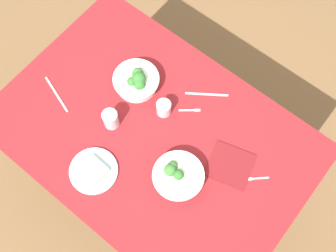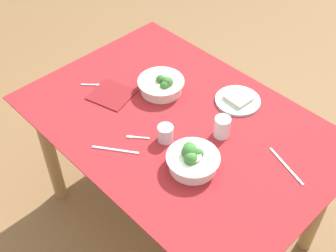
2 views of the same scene
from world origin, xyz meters
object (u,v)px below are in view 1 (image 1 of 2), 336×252
at_px(broccoli_bowl_far, 178,176).
at_px(fork_by_far_bowl, 191,110).
at_px(table_knife_left, 207,94).
at_px(water_glass_center, 164,108).
at_px(water_glass_side, 111,119).
at_px(bread_side_plate, 94,171).
at_px(napkin_folded_upper, 230,165).
at_px(fork_by_near_bowl, 256,179).
at_px(broccoli_bowl_near, 137,81).
at_px(table_knife_right, 56,94).

relative_size(broccoli_bowl_far, fork_by_far_bowl, 2.64).
xyz_separation_m(broccoli_bowl_far, table_knife_left, (0.15, -0.41, -0.03)).
distance_m(water_glass_center, water_glass_side, 0.24).
height_order(bread_side_plate, napkin_folded_upper, bread_side_plate).
relative_size(fork_by_far_bowl, fork_by_near_bowl, 1.04).
bearing_deg(napkin_folded_upper, water_glass_center, -2.68).
height_order(water_glass_center, water_glass_side, water_glass_side).
distance_m(broccoli_bowl_near, bread_side_plate, 0.46).
relative_size(broccoli_bowl_near, fork_by_near_bowl, 2.68).
height_order(water_glass_side, fork_by_near_bowl, water_glass_side).
relative_size(broccoli_bowl_near, water_glass_side, 2.27).
height_order(water_glass_center, napkin_folded_upper, water_glass_center).
distance_m(water_glass_side, table_knife_left, 0.46).
xyz_separation_m(water_glass_side, napkin_folded_upper, (-0.54, -0.18, -0.04)).
bearing_deg(broccoli_bowl_near, water_glass_side, 99.37).
bearing_deg(bread_side_plate, table_knife_left, -104.70).
distance_m(water_glass_side, fork_by_far_bowl, 0.37).
relative_size(table_knife_right, napkin_folded_upper, 1.16).
bearing_deg(bread_side_plate, broccoli_bowl_far, -146.26).
distance_m(table_knife_left, napkin_folded_upper, 0.36).
relative_size(bread_side_plate, table_knife_left, 1.05).
height_order(table_knife_left, napkin_folded_upper, napkin_folded_upper).
distance_m(water_glass_center, napkin_folded_upper, 0.39).
height_order(broccoli_bowl_near, napkin_folded_upper, broccoli_bowl_near).
distance_m(fork_by_near_bowl, table_knife_left, 0.45).
height_order(broccoli_bowl_far, table_knife_left, broccoli_bowl_far).
height_order(broccoli_bowl_near, table_knife_right, broccoli_bowl_near).
bearing_deg(table_knife_left, water_glass_center, 26.95).
xyz_separation_m(broccoli_bowl_far, fork_by_far_bowl, (0.15, -0.29, -0.03)).
height_order(fork_by_far_bowl, fork_by_near_bowl, same).
bearing_deg(water_glass_side, broccoli_bowl_near, -80.63).
height_order(broccoli_bowl_far, water_glass_side, broccoli_bowl_far).
xyz_separation_m(bread_side_plate, table_knife_right, (0.39, -0.17, -0.01)).
bearing_deg(napkin_folded_upper, table_knife_right, 15.32).
relative_size(broccoli_bowl_far, table_knife_right, 1.02).
xyz_separation_m(broccoli_bowl_near, napkin_folded_upper, (-0.58, 0.05, -0.04)).
bearing_deg(broccoli_bowl_far, fork_by_far_bowl, -62.34).
xyz_separation_m(fork_by_near_bowl, table_knife_right, (0.96, 0.25, -0.00)).
bearing_deg(fork_by_near_bowl, water_glass_center, -42.94).
bearing_deg(water_glass_center, table_knife_left, -117.73).
relative_size(broccoli_bowl_near, table_knife_right, 1.00).
height_order(bread_side_plate, fork_by_far_bowl, bread_side_plate).
relative_size(water_glass_side, fork_by_far_bowl, 1.13).
relative_size(broccoli_bowl_far, broccoli_bowl_near, 1.03).
height_order(fork_by_near_bowl, napkin_folded_upper, napkin_folded_upper).
relative_size(broccoli_bowl_near, napkin_folded_upper, 1.16).
distance_m(table_knife_left, table_knife_right, 0.71).
bearing_deg(fork_by_far_bowl, fork_by_near_bowl, -50.02).
height_order(water_glass_side, fork_by_far_bowl, water_glass_side).
relative_size(water_glass_center, napkin_folded_upper, 0.40).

